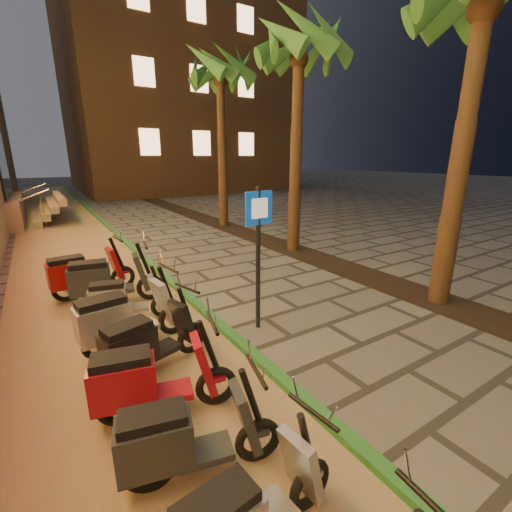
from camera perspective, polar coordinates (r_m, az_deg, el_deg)
ground at (r=4.80m, az=26.69°, el=-24.47°), size 120.00×120.00×0.00m
parking_strip at (r=12.04m, az=-27.74°, el=-0.08°), size 3.40×60.00×0.01m
green_curb at (r=12.26m, az=-19.90°, el=1.31°), size 0.18×60.00×0.10m
planting_strip at (r=10.08m, az=13.27°, el=-1.48°), size 1.20×40.00×0.02m
apartment_block at (r=37.08m, az=-13.86°, el=30.65°), size 18.00×16.06×25.00m
palm_b at (r=8.25m, az=33.89°, el=31.51°), size 2.97×3.02×6.66m
palm_c at (r=11.43m, az=7.17°, el=29.92°), size 2.97×3.02×6.91m
palm_d at (r=15.60m, az=-5.99°, el=27.03°), size 2.97×3.02×7.16m
pedestrian_sign at (r=5.81m, az=0.41°, el=2.74°), size 0.56×0.12×2.54m
scooter_5 at (r=3.65m, az=-12.21°, el=-27.80°), size 1.57×0.75×1.10m
scooter_6 at (r=4.37m, az=-17.61°, el=-19.27°), size 1.68×0.81×1.18m
scooter_7 at (r=5.16m, az=-17.89°, el=-13.64°), size 1.62×0.82×1.15m
scooter_8 at (r=5.83m, az=-21.42°, el=-9.76°), size 1.82×0.72×1.28m
scooter_9 at (r=6.82m, az=-21.40°, el=-6.78°), size 1.51×0.75×1.07m
scooter_10 at (r=7.67m, az=-23.85°, el=-3.76°), size 1.84×0.80×1.29m
scooter_11 at (r=8.36m, az=-27.00°, el=-2.66°), size 1.80×0.67×1.26m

